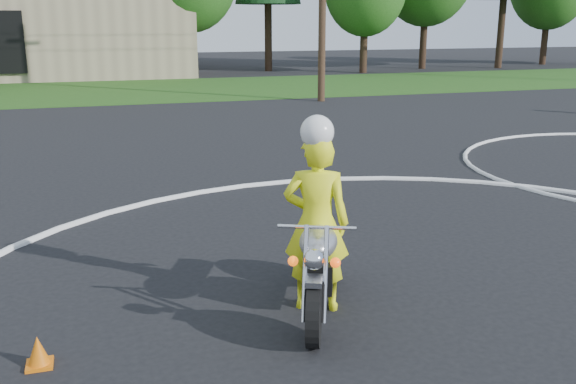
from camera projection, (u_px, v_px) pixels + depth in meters
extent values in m
cube|color=#1E4714|center=(173.00, 89.00, 29.19)|extent=(120.00, 10.00, 0.02)
torus|color=silver|center=(452.00, 311.00, 7.05)|extent=(12.12, 12.12, 0.12)
cylinder|color=black|center=(314.00, 314.00, 6.25)|extent=(0.38, 0.66, 0.66)
cylinder|color=black|center=(322.00, 257.00, 7.73)|extent=(0.38, 0.66, 0.66)
cube|color=black|center=(319.00, 271.00, 7.01)|extent=(0.52, 0.68, 0.33)
ellipsoid|color=#B1B2B6|center=(318.00, 241.00, 6.69)|extent=(0.64, 0.81, 0.31)
cube|color=black|center=(321.00, 229.00, 7.23)|extent=(0.53, 0.72, 0.11)
cylinder|color=silver|center=(305.00, 273.00, 6.24)|extent=(0.20, 0.39, 0.89)
cylinder|color=silver|center=(325.00, 274.00, 6.22)|extent=(0.20, 0.39, 0.89)
cube|color=silver|center=(314.00, 281.00, 6.13)|extent=(0.24, 0.28, 0.06)
cylinder|color=white|center=(317.00, 227.00, 6.30)|extent=(0.73, 0.34, 0.04)
sphere|color=white|center=(314.00, 259.00, 5.98)|extent=(0.20, 0.20, 0.20)
sphere|color=#FF5C0C|center=(293.00, 261.00, 6.03)|extent=(0.10, 0.10, 0.10)
sphere|color=#FF4B0C|center=(335.00, 263.00, 5.99)|extent=(0.10, 0.10, 0.10)
cylinder|color=silver|center=(336.00, 266.00, 7.45)|extent=(0.43, 0.85, 0.09)
imported|color=#F5FB1A|center=(316.00, 223.00, 6.91)|extent=(0.84, 0.71, 1.96)
sphere|color=white|center=(317.00, 132.00, 6.60)|extent=(0.35, 0.35, 0.35)
cone|color=orange|center=(38.00, 351.00, 5.91)|extent=(0.22, 0.22, 0.30)
cube|color=orange|center=(40.00, 364.00, 5.94)|extent=(0.24, 0.24, 0.03)
cylinder|color=#382619|center=(192.00, 46.00, 35.79)|extent=(0.44, 0.44, 3.24)
cylinder|color=#382619|center=(268.00, 38.00, 38.96)|extent=(0.44, 0.44, 3.96)
cylinder|color=#382619|center=(364.00, 48.00, 37.75)|extent=(0.44, 0.44, 2.88)
cylinder|color=#382619|center=(423.00, 40.00, 40.92)|extent=(0.44, 0.44, 3.60)
cylinder|color=#382619|center=(501.00, 34.00, 41.32)|extent=(0.44, 0.44, 4.32)
cylinder|color=#382619|center=(544.00, 41.00, 44.73)|extent=(0.44, 0.44, 3.24)
cylinder|color=#382619|center=(117.00, 50.00, 35.63)|extent=(0.44, 0.44, 2.88)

